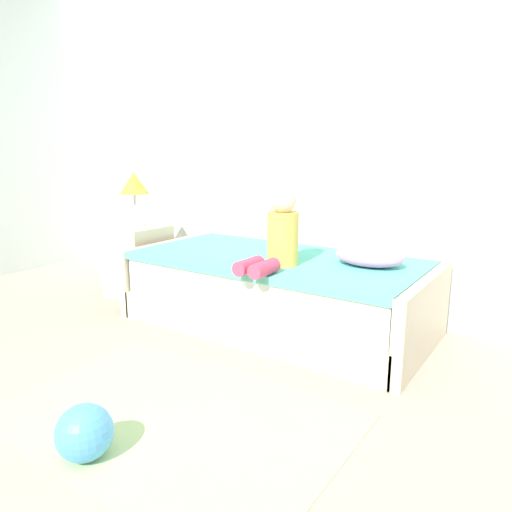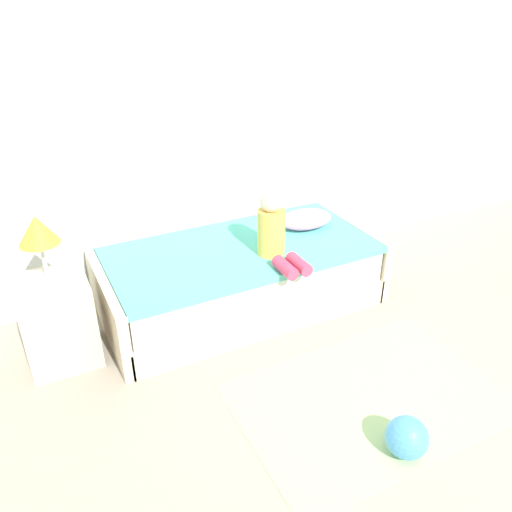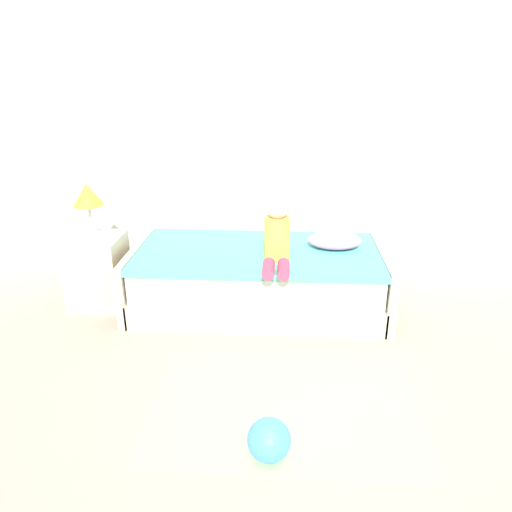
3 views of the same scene
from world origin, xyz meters
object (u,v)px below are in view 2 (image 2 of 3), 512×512
Objects in this scene: bed at (241,277)px; nightstand at (58,321)px; toy_ball at (407,438)px; pillow at (306,219)px; child_figure at (275,231)px; table_lamp at (38,233)px.

nightstand reaches higher than bed.
bed is at bearing 95.25° from toy_ball.
bed is at bearing -170.99° from pillow.
pillow is at bearing 34.83° from child_figure.
nightstand reaches higher than toy_ball.
child_figure reaches higher than toy_ball.
table_lamp is at bearing -175.80° from pillow.
table_lamp reaches higher than child_figure.
table_lamp is 2.02m from pillow.
table_lamp is 1.54m from child_figure.
bed is at bearing 1.92° from nightstand.
child_figure is at bearing -55.19° from bed.
bed is 4.80× the size of pillow.
nightstand is 0.64m from table_lamp.
nightstand is 2.60× the size of toy_ball.
table_lamp is 1.02× the size of pillow.
child_figure is 0.59m from pillow.
bed is at bearing 1.92° from table_lamp.
nightstand is 1.57m from child_figure.
table_lamp reaches higher than bed.
table_lamp reaches higher than toy_ball.
bed is 1.52m from table_lamp.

